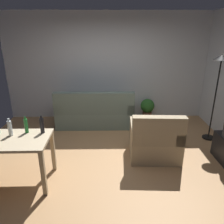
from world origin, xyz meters
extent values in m
cube|color=tan|center=(0.00, 0.00, -0.01)|extent=(5.20, 4.40, 0.02)
cube|color=silver|center=(0.00, 2.20, 1.35)|extent=(5.20, 0.10, 2.70)
cube|color=slate|center=(-0.30, 1.65, 0.20)|extent=(1.87, 0.84, 0.40)
cube|color=slate|center=(-0.30, 1.31, 0.66)|extent=(1.87, 0.16, 0.52)
cube|color=slate|center=(0.55, 1.65, 0.51)|extent=(0.16, 0.84, 0.22)
cube|color=slate|center=(-1.16, 1.65, 0.51)|extent=(0.16, 0.84, 0.22)
cylinder|color=black|center=(2.25, 0.81, 0.01)|extent=(0.26, 0.26, 0.03)
cylinder|color=black|center=(2.25, 0.81, 0.87)|extent=(0.03, 0.03, 1.68)
cone|color=black|center=(2.25, 0.81, 1.76)|extent=(0.32, 0.32, 0.10)
cube|color=#C6B28E|center=(-1.46, -0.62, 0.74)|extent=(1.21, 0.71, 0.04)
cube|color=tan|center=(-0.90, -0.93, 0.36)|extent=(0.06, 0.06, 0.72)
cube|color=tan|center=(-0.90, -0.31, 0.36)|extent=(0.06, 0.06, 0.72)
cylinder|color=brown|center=(1.05, 1.90, 0.11)|extent=(0.24, 0.24, 0.22)
sphere|color=#2D6B28|center=(1.05, 1.90, 0.39)|extent=(0.36, 0.36, 0.36)
cube|color=tan|center=(0.90, 0.15, 0.20)|extent=(0.94, 0.88, 0.40)
cube|color=tan|center=(0.88, -0.19, 0.66)|extent=(0.91, 0.20, 0.52)
cube|color=tan|center=(1.27, 0.13, 0.51)|extent=(0.20, 0.85, 0.22)
cube|color=tan|center=(0.53, 0.17, 0.51)|extent=(0.20, 0.85, 0.22)
cylinder|color=silver|center=(-1.46, -0.50, 0.88)|extent=(0.06, 0.06, 0.23)
cylinder|color=silver|center=(-1.46, -0.50, 1.01)|extent=(0.03, 0.03, 0.04)
cylinder|color=#1E722D|center=(-1.25, -0.41, 0.87)|extent=(0.06, 0.06, 0.22)
cylinder|color=#1E722D|center=(-1.25, -0.41, 1.00)|extent=(0.03, 0.03, 0.04)
cylinder|color=black|center=(-1.00, -0.42, 0.88)|extent=(0.06, 0.06, 0.24)
cylinder|color=black|center=(-1.00, -0.42, 1.02)|extent=(0.03, 0.03, 0.04)
camera|label=1|loc=(0.03, -3.56, 2.28)|focal=35.49mm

